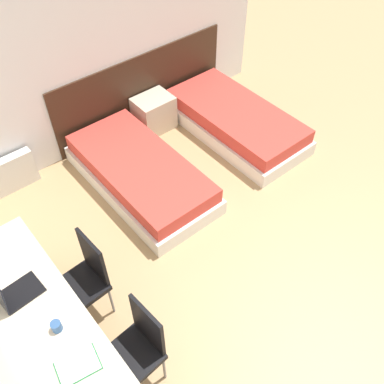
% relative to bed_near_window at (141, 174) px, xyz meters
% --- Properties ---
extents(wall_back, '(5.32, 0.05, 2.70)m').
position_rel_bed_near_window_xyz_m(wall_back, '(0.07, 1.07, 1.16)').
color(wall_back, white).
rests_on(wall_back, ground_plane).
extents(headboard_panel, '(2.67, 0.03, 1.01)m').
position_rel_bed_near_window_xyz_m(headboard_panel, '(0.80, 1.04, 0.32)').
color(headboard_panel, '#382316').
rests_on(headboard_panel, ground_plane).
extents(bed_near_window, '(0.98, 2.01, 0.39)m').
position_rel_bed_near_window_xyz_m(bed_near_window, '(0.00, 0.00, 0.00)').
color(bed_near_window, silver).
rests_on(bed_near_window, ground_plane).
extents(bed_near_door, '(0.98, 2.01, 0.39)m').
position_rel_bed_near_window_xyz_m(bed_near_door, '(1.59, 0.00, 0.00)').
color(bed_near_door, silver).
rests_on(bed_near_door, ground_plane).
extents(nightstand, '(0.51, 0.40, 0.49)m').
position_rel_bed_near_window_xyz_m(nightstand, '(0.80, 0.81, 0.05)').
color(nightstand, beige).
rests_on(nightstand, ground_plane).
extents(radiator, '(0.75, 0.12, 0.47)m').
position_rel_bed_near_window_xyz_m(radiator, '(-1.29, 0.95, 0.04)').
color(radiator, silver).
rests_on(radiator, ground_plane).
extents(desk, '(0.60, 2.44, 0.77)m').
position_rel_bed_near_window_xyz_m(desk, '(-1.78, -1.46, 0.42)').
color(desk, beige).
rests_on(desk, ground_plane).
extents(chair_near_laptop, '(0.42, 0.42, 0.97)m').
position_rel_bed_near_window_xyz_m(chair_near_laptop, '(-1.30, -1.05, 0.34)').
color(chair_near_laptop, black).
rests_on(chair_near_laptop, ground_plane).
extents(chair_near_notebook, '(0.43, 0.43, 0.97)m').
position_rel_bed_near_window_xyz_m(chair_near_notebook, '(-1.30, -1.87, 0.34)').
color(chair_near_notebook, black).
rests_on(chair_near_notebook, ground_plane).
extents(laptop, '(0.35, 0.27, 0.34)m').
position_rel_bed_near_window_xyz_m(laptop, '(-1.86, -1.01, 0.65)').
color(laptop, black).
rests_on(laptop, desk).
extents(open_notebook, '(0.33, 0.26, 0.02)m').
position_rel_bed_near_window_xyz_m(open_notebook, '(-1.75, -1.81, 0.59)').
color(open_notebook, '#236B3D').
rests_on(open_notebook, desk).
extents(mug, '(0.08, 0.08, 0.09)m').
position_rel_bed_near_window_xyz_m(mug, '(-1.73, -1.47, 0.62)').
color(mug, '#2D5184').
rests_on(mug, desk).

